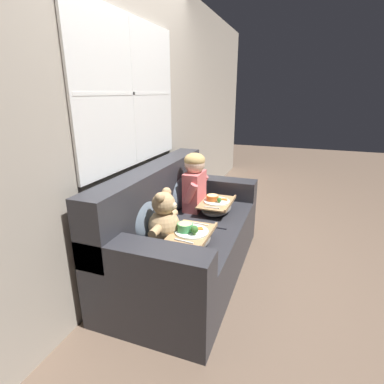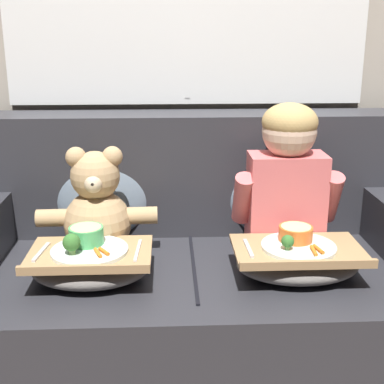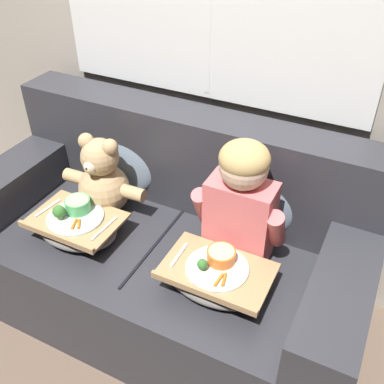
{
  "view_description": "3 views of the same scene",
  "coord_description": "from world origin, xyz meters",
  "px_view_note": "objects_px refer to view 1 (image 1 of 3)",
  "views": [
    {
      "loc": [
        -2.2,
        -0.83,
        1.54
      ],
      "look_at": [
        -0.02,
        -0.03,
        0.77
      ],
      "focal_mm": 28.0,
      "sensor_mm": 36.0,
      "label": 1
    },
    {
      "loc": [
        -0.08,
        -1.75,
        1.26
      ],
      "look_at": [
        0.0,
        0.07,
        0.7
      ],
      "focal_mm": 50.0,
      "sensor_mm": 36.0,
      "label": 2
    },
    {
      "loc": [
        0.8,
        -1.27,
        1.84
      ],
      "look_at": [
        0.14,
        0.04,
        0.75
      ],
      "focal_mm": 42.0,
      "sensor_mm": 36.0,
      "label": 3
    }
  ],
  "objects_px": {
    "couch": "(183,235)",
    "teddy_bear": "(165,219)",
    "throw_pillow_behind_child": "(177,188)",
    "lap_tray_child": "(216,206)",
    "child_figure": "(195,179)",
    "throw_pillow_behind_teddy": "(143,214)",
    "lap_tray_teddy": "(191,237)"
  },
  "relations": [
    {
      "from": "lap_tray_child",
      "to": "lap_tray_teddy",
      "type": "bearing_deg",
      "value": 179.97
    },
    {
      "from": "throw_pillow_behind_child",
      "to": "throw_pillow_behind_teddy",
      "type": "relative_size",
      "value": 1.06
    },
    {
      "from": "throw_pillow_behind_teddy",
      "to": "lap_tray_child",
      "type": "bearing_deg",
      "value": -30.09
    },
    {
      "from": "throw_pillow_behind_teddy",
      "to": "lap_tray_teddy",
      "type": "relative_size",
      "value": 1.0
    },
    {
      "from": "teddy_bear",
      "to": "lap_tray_child",
      "type": "relative_size",
      "value": 1.02
    },
    {
      "from": "couch",
      "to": "lap_tray_child",
      "type": "height_order",
      "value": "couch"
    },
    {
      "from": "throw_pillow_behind_child",
      "to": "teddy_bear",
      "type": "relative_size",
      "value": 0.97
    },
    {
      "from": "couch",
      "to": "lap_tray_teddy",
      "type": "height_order",
      "value": "couch"
    },
    {
      "from": "couch",
      "to": "lap_tray_child",
      "type": "xyz_separation_m",
      "value": [
        0.34,
        -0.21,
        0.18
      ]
    },
    {
      "from": "throw_pillow_behind_child",
      "to": "child_figure",
      "type": "distance_m",
      "value": 0.21
    },
    {
      "from": "child_figure",
      "to": "lap_tray_teddy",
      "type": "bearing_deg",
      "value": -162.34
    },
    {
      "from": "throw_pillow_behind_teddy",
      "to": "lap_tray_child",
      "type": "distance_m",
      "value": 0.8
    },
    {
      "from": "throw_pillow_behind_child",
      "to": "teddy_bear",
      "type": "distance_m",
      "value": 0.71
    },
    {
      "from": "couch",
      "to": "teddy_bear",
      "type": "bearing_deg",
      "value": 179.01
    },
    {
      "from": "lap_tray_child",
      "to": "lap_tray_teddy",
      "type": "relative_size",
      "value": 1.07
    },
    {
      "from": "couch",
      "to": "throw_pillow_behind_child",
      "type": "bearing_deg",
      "value": 28.8
    },
    {
      "from": "lap_tray_teddy",
      "to": "lap_tray_child",
      "type": "bearing_deg",
      "value": -0.03
    },
    {
      "from": "teddy_bear",
      "to": "lap_tray_child",
      "type": "distance_m",
      "value": 0.72
    },
    {
      "from": "child_figure",
      "to": "throw_pillow_behind_teddy",
      "type": "bearing_deg",
      "value": 165.45
    },
    {
      "from": "throw_pillow_behind_child",
      "to": "lap_tray_teddy",
      "type": "height_order",
      "value": "throw_pillow_behind_child"
    },
    {
      "from": "throw_pillow_behind_teddy",
      "to": "lap_tray_teddy",
      "type": "height_order",
      "value": "throw_pillow_behind_teddy"
    },
    {
      "from": "couch",
      "to": "lap_tray_teddy",
      "type": "xyz_separation_m",
      "value": [
        -0.34,
        -0.21,
        0.18
      ]
    },
    {
      "from": "child_figure",
      "to": "teddy_bear",
      "type": "height_order",
      "value": "child_figure"
    },
    {
      "from": "throw_pillow_behind_child",
      "to": "child_figure",
      "type": "relative_size",
      "value": 0.76
    },
    {
      "from": "couch",
      "to": "throw_pillow_behind_child",
      "type": "distance_m",
      "value": 0.5
    },
    {
      "from": "couch",
      "to": "lap_tray_child",
      "type": "distance_m",
      "value": 0.44
    },
    {
      "from": "couch",
      "to": "teddy_bear",
      "type": "distance_m",
      "value": 0.45
    },
    {
      "from": "couch",
      "to": "teddy_bear",
      "type": "xyz_separation_m",
      "value": [
        -0.34,
        0.01,
        0.29
      ]
    },
    {
      "from": "couch",
      "to": "child_figure",
      "type": "height_order",
      "value": "child_figure"
    },
    {
      "from": "couch",
      "to": "teddy_bear",
      "type": "height_order",
      "value": "couch"
    },
    {
      "from": "throw_pillow_behind_child",
      "to": "lap_tray_child",
      "type": "xyz_separation_m",
      "value": [
        -0.0,
        -0.39,
        -0.13
      ]
    },
    {
      "from": "throw_pillow_behind_teddy",
      "to": "teddy_bear",
      "type": "xyz_separation_m",
      "value": [
        0.0,
        -0.18,
        -0.02
      ]
    }
  ]
}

